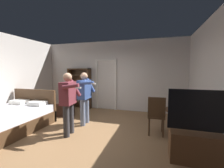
{
  "coord_description": "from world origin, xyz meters",
  "views": [
    {
      "loc": [
        1.81,
        -3.18,
        1.63
      ],
      "look_at": [
        0.71,
        0.44,
        1.29
      ],
      "focal_mm": 23.3,
      "sensor_mm": 36.0,
      "label": 1
    }
  ],
  "objects": [
    {
      "name": "doorway_frame",
      "position": [
        -0.22,
        2.62,
        1.22
      ],
      "size": [
        0.93,
        0.08,
        2.13
      ],
      "color": "white",
      "rests_on": "ground_plane"
    },
    {
      "name": "bookshelf",
      "position": [
        -1.38,
        2.47,
        0.94
      ],
      "size": [
        1.0,
        0.32,
        1.74
      ],
      "color": "#4C331E",
      "rests_on": "ground_plane"
    },
    {
      "name": "bed",
      "position": [
        -2.06,
        -0.23,
        0.3
      ],
      "size": [
        1.63,
        1.98,
        1.02
      ],
      "color": "#4C331E",
      "rests_on": "ground_plane"
    },
    {
      "name": "person_striped_shirt",
      "position": [
        -0.25,
        0.74,
        0.92
      ],
      "size": [
        0.62,
        0.62,
        1.58
      ],
      "color": "slate",
      "rests_on": "ground_plane"
    },
    {
      "name": "wall_right",
      "position": [
        3.01,
        0.0,
        1.43
      ],
      "size": [
        0.12,
        5.51,
        2.86
      ],
      "primitive_type": "cube",
      "color": "silver",
      "rests_on": "ground_plane"
    },
    {
      "name": "laptop",
      "position": [
        2.35,
        0.53,
        0.75
      ],
      "size": [
        0.33,
        0.34,
        0.16
      ],
      "color": "black",
      "rests_on": "side_table"
    },
    {
      "name": "wooden_chair",
      "position": [
        1.84,
        0.58,
        0.54
      ],
      "size": [
        0.43,
        0.43,
        0.99
      ],
      "color": "#4C331E",
      "rests_on": "ground_plane"
    },
    {
      "name": "suitcase_dark",
      "position": [
        -1.3,
        1.28,
        0.24
      ],
      "size": [
        0.64,
        0.44,
        0.47
      ],
      "primitive_type": "cube",
      "rotation": [
        0.0,
        0.0,
        0.29
      ],
      "color": "black",
      "rests_on": "ground_plane"
    },
    {
      "name": "bottle_on_table",
      "position": [
        2.53,
        0.49,
        0.81
      ],
      "size": [
        0.06,
        0.06,
        0.25
      ],
      "color": "#3B351B",
      "rests_on": "side_table"
    },
    {
      "name": "ground_plane",
      "position": [
        0.0,
        0.0,
        0.0
      ],
      "size": [
        6.49,
        6.49,
        0.0
      ],
      "primitive_type": "plane",
      "color": "olive"
    },
    {
      "name": "wall_back",
      "position": [
        0.0,
        2.7,
        1.43
      ],
      "size": [
        6.14,
        0.12,
        2.86
      ],
      "primitive_type": "cube",
      "color": "silver",
      "rests_on": "ground_plane"
    },
    {
      "name": "tv_flatscreen",
      "position": [
        2.65,
        -0.37,
        0.39
      ],
      "size": [
        1.24,
        0.4,
        1.31
      ],
      "color": "brown",
      "rests_on": "ground_plane"
    },
    {
      "name": "person_blue_shirt",
      "position": [
        -0.29,
        -0.05,
        0.91
      ],
      "size": [
        0.64,
        0.61,
        1.58
      ],
      "color": "#333338",
      "rests_on": "ground_plane"
    },
    {
      "name": "side_table",
      "position": [
        2.39,
        0.57,
        0.48
      ],
      "size": [
        0.71,
        0.71,
        0.7
      ],
      "color": "brown",
      "rests_on": "ground_plane"
    }
  ]
}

